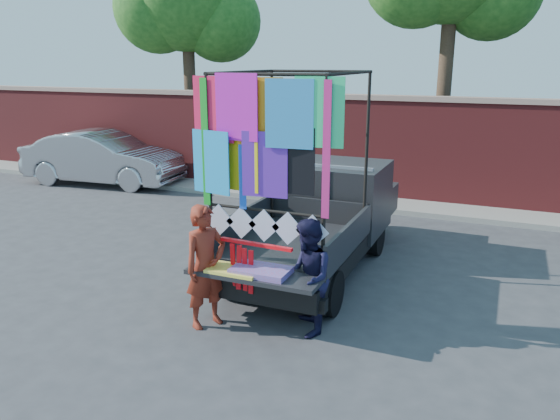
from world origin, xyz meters
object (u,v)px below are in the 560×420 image
at_px(pickup_truck, 326,214).
at_px(woman, 206,266).
at_px(sedan, 103,158).
at_px(man, 308,277).

xyz_separation_m(pickup_truck, woman, (-0.65, -2.98, -0.00)).
bearing_deg(pickup_truck, sedan, 156.45).
distance_m(pickup_truck, woman, 3.05).
distance_m(pickup_truck, man, 2.74).
bearing_deg(man, pickup_truck, 167.16).
distance_m(sedan, woman, 9.54).
distance_m(pickup_truck, sedan, 8.46).
bearing_deg(sedan, pickup_truck, -119.31).
bearing_deg(man, woman, -102.65).
relative_size(woman, man, 1.08).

